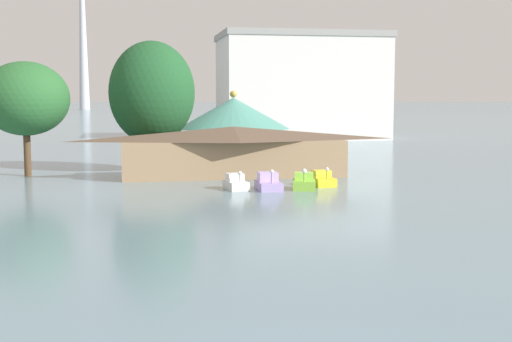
{
  "coord_description": "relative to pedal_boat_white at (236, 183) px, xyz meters",
  "views": [
    {
      "loc": [
        -4.53,
        -14.17,
        6.97
      ],
      "look_at": [
        1.9,
        20.79,
        3.15
      ],
      "focal_mm": 48.54,
      "sensor_mm": 36.0,
      "label": 1
    }
  ],
  "objects": [
    {
      "name": "shoreline_tree_tall_left",
      "position": [
        -16.76,
        12.17,
        6.33
      ],
      "size": [
        7.65,
        7.65,
        10.07
      ],
      "color": "brown",
      "rests_on": "ground"
    },
    {
      "name": "pedal_boat_white",
      "position": [
        0.0,
        0.0,
        0.0
      ],
      "size": [
        1.77,
        2.62,
        1.5
      ],
      "rotation": [
        0.0,
        0.0,
        -1.42
      ],
      "color": "white",
      "rests_on": "ground"
    },
    {
      "name": "green_roof_pavilion",
      "position": [
        2.62,
        18.48,
        3.43
      ],
      "size": [
        11.44,
        11.44,
        7.6
      ],
      "color": "brown",
      "rests_on": "ground"
    },
    {
      "name": "pedal_boat_yellow",
      "position": [
        7.01,
        0.78,
        0.01
      ],
      "size": [
        1.75,
        2.44,
        1.57
      ],
      "rotation": [
        0.0,
        0.0,
        -1.49
      ],
      "color": "yellow",
      "rests_on": "ground"
    },
    {
      "name": "pedal_boat_lime",
      "position": [
        5.08,
        -0.93,
        0.04
      ],
      "size": [
        2.18,
        2.7,
        1.69
      ],
      "rotation": [
        0.0,
        0.0,
        -1.8
      ],
      "color": "#8CCC3F",
      "rests_on": "ground"
    },
    {
      "name": "boathouse",
      "position": [
        1.09,
        8.3,
        1.82
      ],
      "size": [
        20.76,
        5.79,
        4.4
      ],
      "color": "#9E7F5B",
      "rests_on": "ground"
    },
    {
      "name": "pedal_boat_lavender",
      "position": [
        2.39,
        -0.62,
        0.03
      ],
      "size": [
        1.68,
        2.99,
        1.67
      ],
      "rotation": [
        0.0,
        0.0,
        -1.57
      ],
      "color": "#B299D8",
      "rests_on": "ground"
    },
    {
      "name": "shoreline_tree_mid",
      "position": [
        -5.71,
        14.16,
        6.87
      ],
      "size": [
        7.98,
        7.98,
        12.16
      ],
      "color": "brown",
      "rests_on": "ground"
    },
    {
      "name": "background_building_block",
      "position": [
        20.57,
        61.89,
        8.27
      ],
      "size": [
        27.12,
        16.59,
        17.46
      ],
      "color": "silver",
      "rests_on": "ground"
    }
  ]
}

